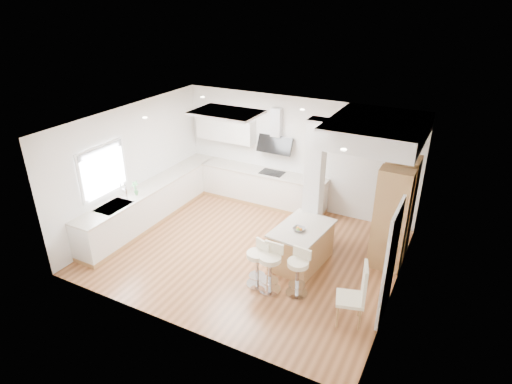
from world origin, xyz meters
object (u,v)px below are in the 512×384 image
Objects in this scene: bar_stool_a at (258,261)px; bar_stool_b at (270,265)px; bar_stool_c at (298,270)px; dining_chair at (357,293)px; peninsula at (301,245)px.

bar_stool_a is 0.28m from bar_stool_b.
bar_stool_b is 1.04× the size of bar_stool_c.
bar_stool_a is 1.91m from dining_chair.
peninsula is at bearing 123.98° from dining_chair.
bar_stool_a is 0.77m from bar_stool_c.
bar_stool_a is (-0.45, -1.03, 0.09)m from peninsula.
peninsula is 1.00m from bar_stool_c.
bar_stool_a is at bearing 158.60° from dining_chair.
dining_chair is at bearing 16.18° from bar_stool_a.
bar_stool_a is 0.96× the size of bar_stool_b.
bar_stool_a reaches higher than peninsula.
dining_chair is at bearing -33.01° from peninsula.
dining_chair reaches higher than bar_stool_a.
peninsula is 1.54× the size of bar_stool_b.
bar_stool_a is at bearing -106.84° from peninsula.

